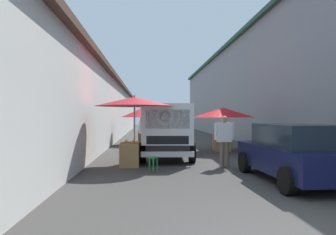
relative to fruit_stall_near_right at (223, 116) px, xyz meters
The scene contains 12 objects.
ground 3.38m from the fruit_stall_near_right, 32.30° to the left, with size 90.00×90.00×0.00m, color #3D3A38.
building_left_whitewash 10.24m from the fruit_stall_near_right, 62.37° to the left, with size 49.80×7.50×4.10m.
building_right_concrete 7.81m from the fruit_stall_near_right, 51.24° to the right, with size 49.80×7.50×7.05m.
fruit_stall_near_right is the anchor object (origin of this frame).
fruit_stall_far_right 5.72m from the fruit_stall_near_right, 135.24° to the left, with size 2.63×2.63×2.37m.
fruit_stall_far_left 5.59m from the fruit_stall_near_right, 44.93° to the left, with size 2.42×2.42×2.16m.
hatchback_car 6.96m from the fruit_stall_near_right, behind, with size 3.96×2.02×1.45m.
delivery_truck 4.03m from the fruit_stall_near_right, 135.01° to the left, with size 5.01×2.17×2.08m.
vendor_by_crates 4.76m from the fruit_stall_near_right, 166.76° to the left, with size 0.23×0.66×1.66m.
vendor_in_shade 3.88m from the fruit_stall_near_right, 77.29° to the left, with size 0.42×0.56×1.63m.
parked_scooter 4.21m from the fruit_stall_near_right, 11.77° to the right, with size 1.67×0.59×1.14m.
plastic_stool 6.38m from the fruit_stall_near_right, 147.16° to the left, with size 0.30×0.30×0.43m.
Camera 1 is at (-3.57, 1.97, 1.65)m, focal length 33.51 mm.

